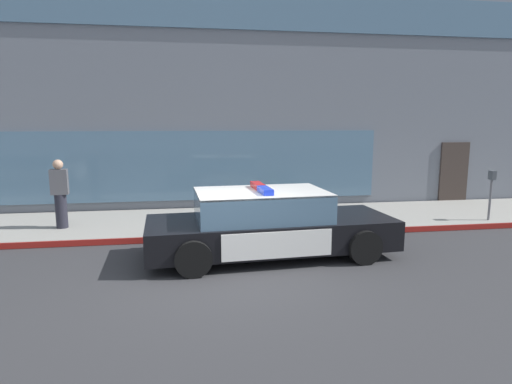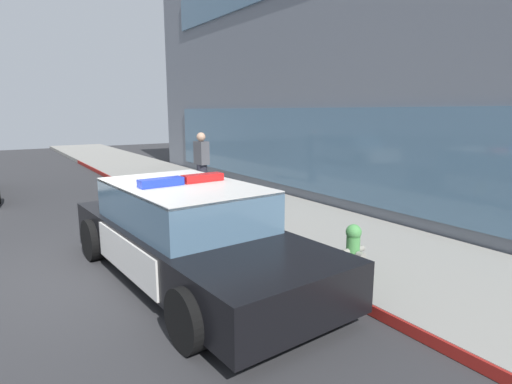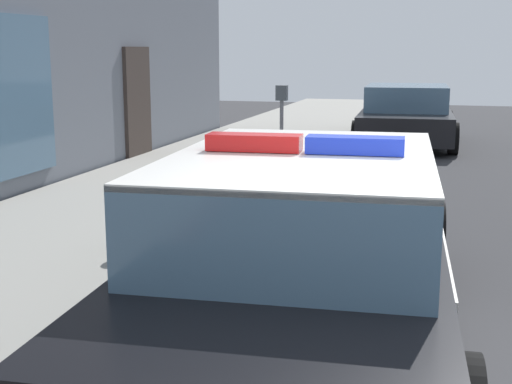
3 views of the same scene
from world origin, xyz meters
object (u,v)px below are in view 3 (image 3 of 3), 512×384
(police_cruiser, at_px, (305,249))
(fire_hydrant, at_px, (153,211))
(parking_meter, at_px, (282,111))
(car_down_street, at_px, (406,115))

(police_cruiser, relative_size, fire_hydrant, 7.09)
(parking_meter, bearing_deg, police_cruiser, -165.28)
(car_down_street, bearing_deg, parking_meter, 157.68)
(car_down_street, bearing_deg, fire_hydrant, 166.55)
(police_cruiser, height_order, parking_meter, police_cruiser)
(fire_hydrant, distance_m, parking_meter, 4.89)
(police_cruiser, xyz_separation_m, car_down_street, (11.09, -0.02, -0.05))
(police_cruiser, distance_m, parking_meter, 6.60)
(police_cruiser, bearing_deg, parking_meter, 11.28)
(police_cruiser, xyz_separation_m, parking_meter, (6.37, 1.67, 0.40))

